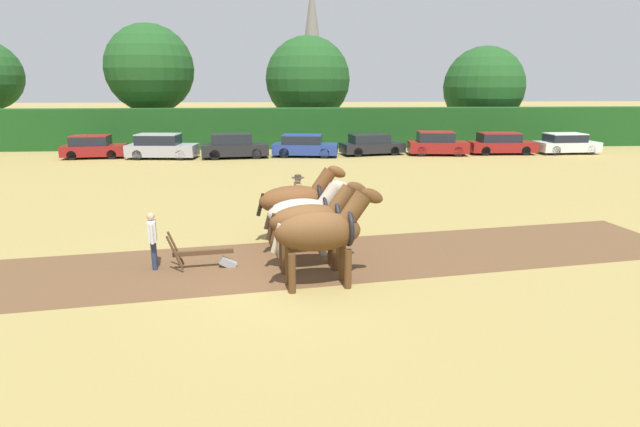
{
  "coord_description": "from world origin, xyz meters",
  "views": [
    {
      "loc": [
        -0.26,
        -11.6,
        4.81
      ],
      "look_at": [
        0.76,
        2.51,
        1.1
      ],
      "focal_mm": 28.0,
      "sensor_mm": 36.0,
      "label": 1
    }
  ],
  "objects_px": {
    "parked_car_center_left": "(234,146)",
    "parked_car_far_left": "(93,147)",
    "parked_car_center": "(304,146)",
    "parked_car_center_right": "(371,145)",
    "draft_horse_lead_right": "(313,220)",
    "draft_horse_trail_left": "(304,213)",
    "farmer_beside_team": "(298,195)",
    "parked_car_right": "(437,144)",
    "church_spire": "(312,47)",
    "farmer_at_plow": "(153,237)",
    "plow": "(209,257)",
    "tree_center_left": "(150,69)",
    "draft_horse_lead_left": "(323,231)",
    "draft_horse_trail_right": "(298,200)",
    "tree_center": "(308,80)",
    "parked_car_end_right": "(566,144)",
    "tree_center_right": "(484,87)",
    "parked_car_far_right": "(501,144)",
    "parked_car_left": "(161,147)"
  },
  "relations": [
    {
      "from": "farmer_at_plow",
      "to": "draft_horse_trail_left",
      "type": "bearing_deg",
      "value": 0.31
    },
    {
      "from": "parked_car_far_right",
      "to": "tree_center",
      "type": "bearing_deg",
      "value": 143.84
    },
    {
      "from": "draft_horse_lead_right",
      "to": "draft_horse_trail_left",
      "type": "distance_m",
      "value": 1.21
    },
    {
      "from": "draft_horse_lead_left",
      "to": "tree_center",
      "type": "bearing_deg",
      "value": 79.83
    },
    {
      "from": "tree_center",
      "to": "parked_car_end_right",
      "type": "xyz_separation_m",
      "value": [
        17.6,
        -10.07,
        -4.4
      ]
    },
    {
      "from": "draft_horse_lead_left",
      "to": "parked_car_left",
      "type": "relative_size",
      "value": 0.61
    },
    {
      "from": "tree_center",
      "to": "parked_car_end_right",
      "type": "relative_size",
      "value": 2.05
    },
    {
      "from": "parked_car_center_right",
      "to": "draft_horse_lead_right",
      "type": "bearing_deg",
      "value": -115.44
    },
    {
      "from": "draft_horse_lead_right",
      "to": "parked_car_far_right",
      "type": "bearing_deg",
      "value": 48.01
    },
    {
      "from": "plow",
      "to": "parked_car_center_left",
      "type": "height_order",
      "value": "parked_car_center_left"
    },
    {
      "from": "plow",
      "to": "parked_car_right",
      "type": "bearing_deg",
      "value": 50.99
    },
    {
      "from": "tree_center_right",
      "to": "plow",
      "type": "height_order",
      "value": "tree_center_right"
    },
    {
      "from": "parked_car_center_left",
      "to": "parked_car_center_right",
      "type": "height_order",
      "value": "parked_car_center_left"
    },
    {
      "from": "tree_center_left",
      "to": "plow",
      "type": "xyz_separation_m",
      "value": [
        8.46,
        -29.27,
        -5.56
      ]
    },
    {
      "from": "tree_center_right",
      "to": "farmer_at_plow",
      "type": "relative_size",
      "value": 5.07
    },
    {
      "from": "draft_horse_trail_right",
      "to": "tree_center_right",
      "type": "bearing_deg",
      "value": 51.06
    },
    {
      "from": "draft_horse_lead_right",
      "to": "parked_car_right",
      "type": "distance_m",
      "value": 23.2
    },
    {
      "from": "draft_horse_trail_left",
      "to": "draft_horse_lead_left",
      "type": "bearing_deg",
      "value": -89.91
    },
    {
      "from": "draft_horse_trail_right",
      "to": "parked_car_end_right",
      "type": "xyz_separation_m",
      "value": [
        19.35,
        18.74,
        -0.66
      ]
    },
    {
      "from": "church_spire",
      "to": "draft_horse_trail_right",
      "type": "xyz_separation_m",
      "value": [
        -3.91,
        -60.39,
        -8.45
      ]
    },
    {
      "from": "draft_horse_trail_right",
      "to": "parked_car_left",
      "type": "bearing_deg",
      "value": 106.64
    },
    {
      "from": "parked_car_far_left",
      "to": "parked_car_left",
      "type": "bearing_deg",
      "value": -13.09
    },
    {
      "from": "church_spire",
      "to": "parked_car_far_left",
      "type": "bearing_deg",
      "value": -112.11
    },
    {
      "from": "plow",
      "to": "parked_car_far_right",
      "type": "xyz_separation_m",
      "value": [
        17.11,
        21.0,
        0.39
      ]
    },
    {
      "from": "tree_center_left",
      "to": "parked_car_center",
      "type": "bearing_deg",
      "value": -35.77
    },
    {
      "from": "draft_horse_lead_left",
      "to": "parked_car_center_right",
      "type": "relative_size",
      "value": 0.62
    },
    {
      "from": "plow",
      "to": "parked_car_center_left",
      "type": "relative_size",
      "value": 0.4
    },
    {
      "from": "parked_car_center_left",
      "to": "parked_car_far_left",
      "type": "bearing_deg",
      "value": 169.59
    },
    {
      "from": "draft_horse_lead_right",
      "to": "parked_car_center_left",
      "type": "distance_m",
      "value": 21.09
    },
    {
      "from": "church_spire",
      "to": "parked_car_center_right",
      "type": "relative_size",
      "value": 4.12
    },
    {
      "from": "parked_car_center",
      "to": "parked_car_center_right",
      "type": "height_order",
      "value": "parked_car_center"
    },
    {
      "from": "parked_car_center_left",
      "to": "parked_car_center",
      "type": "height_order",
      "value": "parked_car_center_left"
    },
    {
      "from": "draft_horse_trail_right",
      "to": "parked_car_end_right",
      "type": "bearing_deg",
      "value": 36.13
    },
    {
      "from": "draft_horse_lead_left",
      "to": "draft_horse_trail_right",
      "type": "relative_size",
      "value": 0.98
    },
    {
      "from": "draft_horse_lead_left",
      "to": "parked_car_right",
      "type": "height_order",
      "value": "draft_horse_lead_left"
    },
    {
      "from": "tree_center_right",
      "to": "parked_car_center_right",
      "type": "xyz_separation_m",
      "value": [
        -11.12,
        -8.75,
        -3.77
      ]
    },
    {
      "from": "draft_horse_lead_right",
      "to": "draft_horse_trail_right",
      "type": "height_order",
      "value": "draft_horse_trail_right"
    },
    {
      "from": "draft_horse_lead_left",
      "to": "parked_car_right",
      "type": "xyz_separation_m",
      "value": [
        9.6,
        22.23,
        -0.63
      ]
    },
    {
      "from": "plow",
      "to": "parked_car_far_right",
      "type": "relative_size",
      "value": 0.4
    },
    {
      "from": "farmer_beside_team",
      "to": "parked_car_right",
      "type": "height_order",
      "value": "farmer_beside_team"
    },
    {
      "from": "draft_horse_trail_right",
      "to": "plow",
      "type": "relative_size",
      "value": 1.57
    },
    {
      "from": "tree_center_right",
      "to": "church_spire",
      "type": "relative_size",
      "value": 0.42
    },
    {
      "from": "tree_center_left",
      "to": "parked_car_far_left",
      "type": "xyz_separation_m",
      "value": [
        -2.03,
        -8.15,
        -5.18
      ]
    },
    {
      "from": "draft_horse_lead_left",
      "to": "farmer_at_plow",
      "type": "height_order",
      "value": "draft_horse_lead_left"
    },
    {
      "from": "parked_car_far_left",
      "to": "parked_car_center",
      "type": "xyz_separation_m",
      "value": [
        13.91,
        -0.41,
        0.01
      ]
    },
    {
      "from": "tree_center_left",
      "to": "church_spire",
      "type": "height_order",
      "value": "church_spire"
    },
    {
      "from": "farmer_at_plow",
      "to": "parked_car_center_right",
      "type": "relative_size",
      "value": 0.34
    },
    {
      "from": "draft_horse_trail_left",
      "to": "draft_horse_trail_right",
      "type": "relative_size",
      "value": 0.9
    },
    {
      "from": "tree_center_left",
      "to": "draft_horse_trail_right",
      "type": "distance_m",
      "value": 29.57
    },
    {
      "from": "draft_horse_lead_right",
      "to": "parked_car_center",
      "type": "distance_m",
      "value": 20.95
    }
  ]
}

